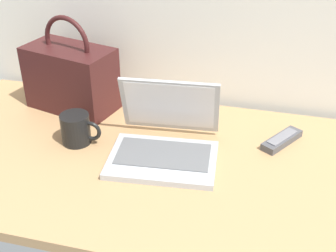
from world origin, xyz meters
The scene contains 5 objects.
desk centered at (0.00, 0.00, 0.01)m, with size 1.60×0.76×0.03m.
laptop centered at (-0.03, 0.04, 0.08)m, with size 0.33×0.32×0.21m.
coffee_mug centered at (-0.31, 0.03, 0.08)m, with size 0.13×0.09×0.10m.
remote_control_far centered at (0.30, 0.18, 0.04)m, with size 0.12×0.16×0.02m.
handbag centered at (-0.42, 0.24, 0.15)m, with size 0.33×0.23×0.33m.
Camera 1 is at (0.25, -1.03, 0.79)m, focal length 47.69 mm.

